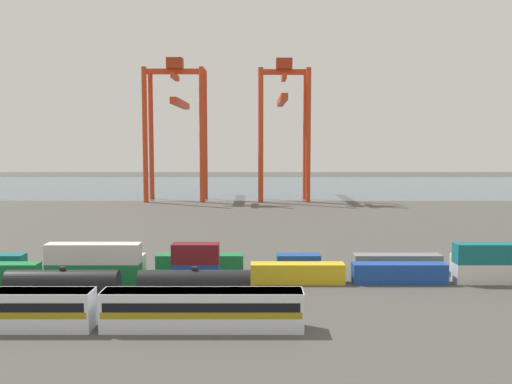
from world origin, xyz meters
name	(u,v)px	position (x,y,z in m)	size (l,w,h in m)	color
ground_plane	(223,229)	(0.00, 40.00, 0.00)	(420.00, 420.00, 0.00)	#4C4944
harbour_water	(239,186)	(0.00, 149.98, 0.00)	(400.00, 110.00, 0.01)	#475B6B
passenger_train	(98,308)	(-8.56, -21.72, 2.14)	(40.16, 3.14, 3.90)	silver
freight_tank_row	(63,286)	(-15.00, -12.83, 1.95)	(42.58, 2.73, 4.19)	#232326
shipping_container_1	(94,273)	(-14.09, -3.78, 1.30)	(12.10, 2.44, 2.60)	#197538
shipping_container_2	(94,253)	(-14.09, -3.78, 3.90)	(12.10, 2.44, 2.60)	silver
shipping_container_3	(196,273)	(-0.91, -3.78, 1.30)	(6.04, 2.44, 2.60)	#1C4299
shipping_container_4	(196,253)	(-0.91, -3.78, 3.90)	(6.04, 2.44, 2.60)	maroon
shipping_container_5	(298,273)	(12.28, -3.78, 1.30)	(12.10, 2.44, 2.60)	gold
shipping_container_6	(399,273)	(25.47, -3.78, 1.30)	(12.10, 2.44, 2.60)	#1C4299
shipping_container_7	(501,273)	(38.66, -3.78, 1.30)	(12.10, 2.44, 2.60)	silver
shipping_container_8	(502,253)	(38.66, -3.78, 3.90)	(12.10, 2.44, 2.60)	#146066
shipping_container_9	(3,264)	(-28.50, 1.91, 1.30)	(6.04, 2.44, 2.60)	#146066
shipping_container_10	(101,264)	(-14.71, 1.91, 1.30)	(12.10, 2.44, 2.60)	silver
shipping_container_11	(200,264)	(-0.93, 1.91, 1.30)	(12.10, 2.44, 2.60)	#197538
shipping_container_12	(299,264)	(12.85, 1.91, 1.30)	(6.04, 2.44, 2.60)	#1C4299
shipping_container_13	(397,264)	(26.64, 1.91, 1.30)	(12.10, 2.44, 2.60)	slate
shipping_container_14	(496,264)	(40.42, 1.91, 1.30)	(12.10, 2.44, 2.60)	silver
gantry_crane_west	(177,115)	(-17.46, 98.59, 26.05)	(18.43, 33.70, 43.03)	red
gantry_crane_central	(283,115)	(15.34, 99.00, 26.17)	(15.63, 35.77, 42.86)	red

